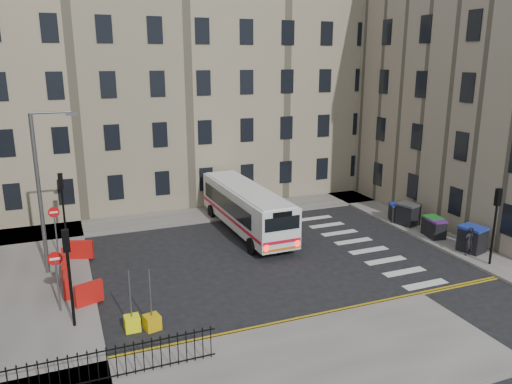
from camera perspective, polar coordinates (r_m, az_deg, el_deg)
ground at (r=28.46m, az=4.65°, el=-6.94°), size 120.00×120.00×0.00m
pavement_north at (r=34.36m, az=-10.88°, el=-3.13°), size 36.00×3.20×0.15m
pavement_east at (r=36.17m, az=14.68°, el=-2.44°), size 2.40×26.00×0.15m
pavement_west at (r=26.81m, az=-24.77°, el=-9.61°), size 6.00×22.00×0.15m
terrace_north at (r=39.42m, az=-14.96°, el=11.62°), size 38.30×10.80×17.20m
corner_east at (r=42.10m, az=26.05°, el=12.18°), size 17.80×24.30×19.20m
traffic_light_east at (r=28.40m, az=25.73°, el=-2.35°), size 0.28×0.22×4.10m
traffic_light_nw at (r=31.05m, az=-21.27°, el=-0.48°), size 0.28×0.22×4.10m
traffic_light_sw at (r=21.04m, az=-20.67°, el=-7.61°), size 0.28×0.22×4.10m
streetlamp at (r=26.35m, az=-23.53°, el=-0.05°), size 0.50×0.22×8.14m
no_entry_north at (r=29.34m, az=-22.02°, el=-3.04°), size 0.60×0.08×3.00m
no_entry_south at (r=22.74m, az=-21.87°, el=-8.19°), size 0.60×0.08×3.00m
roadworks_barriers at (r=26.05m, az=-20.18°, el=-8.46°), size 1.66×6.26×1.00m
iron_railings at (r=18.27m, az=-17.12°, el=-18.41°), size 7.80×0.04×1.20m
bus at (r=31.29m, az=-1.15°, el=-1.70°), size 2.79×10.41×2.80m
wheelie_bin_a at (r=30.44m, az=23.47°, el=-4.94°), size 1.44×1.56×1.44m
wheelie_bin_b at (r=31.93m, az=19.88°, el=-3.96°), size 1.04×1.15×1.14m
wheelie_bin_c at (r=32.36m, az=19.50°, el=-3.66°), size 0.97×1.10×1.17m
wheelie_bin_d at (r=33.87m, az=16.97°, el=-2.40°), size 1.42×1.53×1.41m
wheelie_bin_e at (r=34.45m, az=15.79°, el=-2.24°), size 1.24×1.32×1.16m
pedestrian at (r=29.75m, az=23.16°, el=-5.21°), size 0.58×0.38×1.60m
bollard_yellow at (r=21.36m, az=-13.97°, el=-14.35°), size 0.61×0.61×0.60m
bollard_chevron at (r=21.26m, az=-11.79°, el=-14.36°), size 0.72×0.72×0.60m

